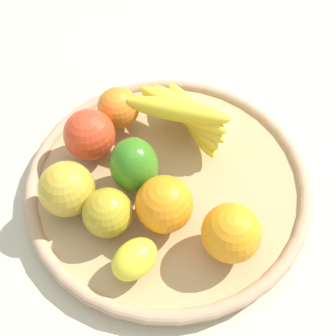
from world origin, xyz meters
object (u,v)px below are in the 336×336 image
(orange_2, at_px, (231,233))
(banana_bunch, at_px, (186,114))
(apple_1, at_px, (67,189))
(lemon_0, at_px, (135,259))
(apple_0, at_px, (89,135))
(orange_1, at_px, (118,108))
(bell_pepper, at_px, (134,166))
(orange_0, at_px, (164,204))
(apple_2, at_px, (108,213))

(orange_2, bearing_deg, banana_bunch, 33.21)
(apple_1, bearing_deg, lemon_0, -116.07)
(apple_0, bearing_deg, lemon_0, -139.75)
(orange_1, bearing_deg, bell_pepper, -146.62)
(orange_0, relative_size, bell_pepper, 0.91)
(bell_pepper, bearing_deg, apple_2, 139.16)
(apple_0, distance_m, orange_2, 0.26)
(apple_0, relative_size, apple_2, 1.16)
(orange_1, distance_m, apple_1, 0.17)
(banana_bunch, relative_size, orange_0, 2.06)
(apple_2, xyz_separation_m, bell_pepper, (0.08, -0.01, 0.01))
(orange_2, relative_size, apple_1, 1.00)
(banana_bunch, height_order, bell_pepper, banana_bunch)
(orange_2, bearing_deg, apple_2, 97.29)
(orange_0, distance_m, bell_pepper, 0.08)
(orange_1, bearing_deg, apple_2, -161.55)
(orange_0, distance_m, apple_1, 0.14)
(banana_bunch, relative_size, apple_0, 2.06)
(apple_2, xyz_separation_m, orange_1, (0.18, 0.06, -0.00))
(apple_0, xyz_separation_m, orange_2, (-0.09, -0.24, -0.00))
(apple_0, xyz_separation_m, bell_pepper, (-0.04, -0.09, 0.00))
(apple_0, xyz_separation_m, apple_2, (-0.11, -0.08, -0.01))
(banana_bunch, bearing_deg, lemon_0, -178.50)
(orange_0, height_order, orange_1, orange_0)
(banana_bunch, height_order, orange_2, banana_bunch)
(apple_0, bearing_deg, apple_2, -145.18)
(orange_1, bearing_deg, orange_2, -125.77)
(orange_0, xyz_separation_m, apple_1, (-0.02, 0.14, -0.00))
(apple_2, relative_size, apple_1, 0.87)
(apple_2, relative_size, bell_pepper, 0.78)
(bell_pepper, relative_size, apple_1, 1.11)
(apple_2, bearing_deg, apple_0, 34.82)
(banana_bunch, bearing_deg, orange_1, 96.37)
(apple_0, relative_size, lemon_0, 1.22)
(apple_0, bearing_deg, orange_2, -110.78)
(banana_bunch, relative_size, apple_1, 2.08)
(apple_0, distance_m, apple_2, 0.14)
(orange_1, bearing_deg, orange_0, -139.01)
(banana_bunch, distance_m, orange_0, 0.16)
(lemon_0, distance_m, bell_pepper, 0.14)
(banana_bunch, distance_m, orange_2, 0.21)
(orange_0, height_order, bell_pepper, bell_pepper)
(lemon_0, height_order, apple_1, apple_1)
(orange_2, height_order, lemon_0, orange_2)
(banana_bunch, xyz_separation_m, bell_pepper, (-0.12, 0.04, -0.00))
(apple_0, bearing_deg, apple_1, -173.15)
(orange_2, height_order, bell_pepper, bell_pepper)
(bell_pepper, bearing_deg, orange_2, -144.94)
(apple_2, bearing_deg, orange_0, -63.92)
(apple_0, bearing_deg, orange_1, -14.03)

